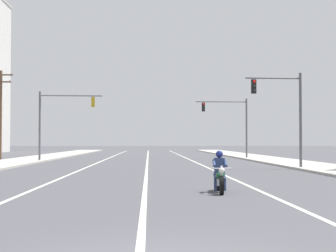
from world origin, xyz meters
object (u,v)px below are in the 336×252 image
(motorcycle_with_rider, at_px, (220,176))
(utility_pole_left_near, at_px, (1,112))
(traffic_signal_mid_right, at_px, (232,119))
(traffic_signal_near_right, at_px, (285,107))
(traffic_signal_near_left, at_px, (58,115))

(motorcycle_with_rider, relative_size, utility_pole_left_near, 0.26)
(motorcycle_with_rider, xyz_separation_m, traffic_signal_mid_right, (6.02, 35.31, 3.54))
(motorcycle_with_rider, relative_size, traffic_signal_near_right, 0.35)
(traffic_signal_near_left, height_order, utility_pole_left_near, utility_pole_left_near)
(traffic_signal_mid_right, xyz_separation_m, utility_pole_left_near, (-22.22, -4.59, 0.39))
(motorcycle_with_rider, bearing_deg, traffic_signal_near_right, 67.43)
(traffic_signal_near_right, height_order, utility_pole_left_near, utility_pole_left_near)
(motorcycle_with_rider, bearing_deg, traffic_signal_near_left, 110.23)
(motorcycle_with_rider, xyz_separation_m, traffic_signal_near_right, (6.28, 15.11, 3.44))
(traffic_signal_mid_right, bearing_deg, utility_pole_left_near, -168.32)
(motorcycle_with_rider, bearing_deg, utility_pole_left_near, 117.80)
(traffic_signal_near_right, distance_m, traffic_signal_near_left, 21.48)
(traffic_signal_mid_right, distance_m, utility_pole_left_near, 22.69)
(motorcycle_with_rider, distance_m, traffic_signal_mid_right, 35.99)
(traffic_signal_near_left, bearing_deg, traffic_signal_near_right, -38.60)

